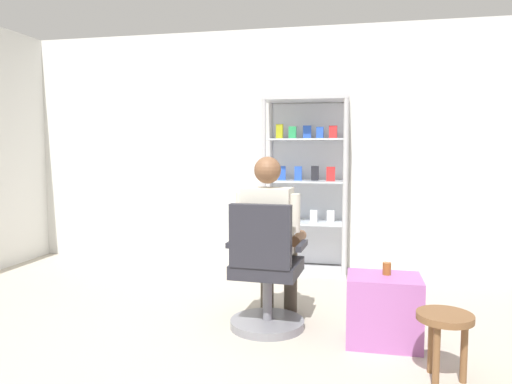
{
  "coord_description": "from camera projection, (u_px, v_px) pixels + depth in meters",
  "views": [
    {
      "loc": [
        0.95,
        -2.48,
        1.34
      ],
      "look_at": [
        0.15,
        1.28,
        1.0
      ],
      "focal_mm": 33.69,
      "sensor_mm": 36.0,
      "label": 1
    }
  ],
  "objects": [
    {
      "name": "display_cabinet_main",
      "position": [
        306.0,
        184.0,
        5.26
      ],
      "size": [
        0.9,
        0.45,
        1.9
      ],
      "color": "#B7B7BC",
      "rests_on": "ground"
    },
    {
      "name": "office_chair",
      "position": [
        266.0,
        278.0,
        3.54
      ],
      "size": [
        0.58,
        0.56,
        0.96
      ],
      "color": "slate",
      "rests_on": "ground"
    },
    {
      "name": "wooden_stool",
      "position": [
        445.0,
        327.0,
        2.76
      ],
      "size": [
        0.32,
        0.32,
        0.4
      ],
      "color": "brown",
      "rests_on": "ground"
    },
    {
      "name": "storage_crate",
      "position": [
        383.0,
        310.0,
        3.31
      ],
      "size": [
        0.5,
        0.38,
        0.47
      ],
      "primitive_type": "cube",
      "color": "#9E599E",
      "rests_on": "ground"
    },
    {
      "name": "tea_glass",
      "position": [
        387.0,
        269.0,
        3.33
      ],
      "size": [
        0.06,
        0.06,
        0.09
      ],
      "primitive_type": "cylinder",
      "color": "brown",
      "rests_on": "storage_crate"
    },
    {
      "name": "back_wall",
      "position": [
        274.0,
        149.0,
        5.54
      ],
      "size": [
        6.0,
        0.1,
        2.7
      ],
      "primitive_type": "cube",
      "color": "silver",
      "rests_on": "ground"
    },
    {
      "name": "seated_shopkeeper",
      "position": [
        271.0,
        232.0,
        3.67
      ],
      "size": [
        0.5,
        0.58,
        1.29
      ],
      "color": "#3F382D",
      "rests_on": "ground"
    }
  ]
}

